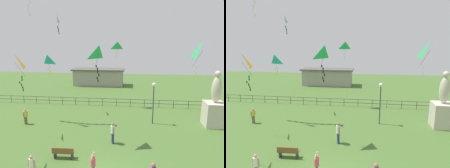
# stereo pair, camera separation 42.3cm
# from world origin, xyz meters

# --- Properties ---
(statue_monument) EXTENTS (1.77, 1.77, 5.31)m
(statue_monument) POSITION_xyz_m (9.12, 8.99, 1.67)
(statue_monument) COLOR beige
(statue_monument) RESTS_ON ground_plane
(lamppost) EXTENTS (0.36, 0.36, 4.09)m
(lamppost) POSITION_xyz_m (3.42, 8.90, 3.01)
(lamppost) COLOR #38383D
(lamppost) RESTS_ON ground_plane
(park_bench) EXTENTS (1.52, 0.48, 0.85)m
(park_bench) POSITION_xyz_m (-3.19, 2.03, 0.46)
(park_bench) COLOR brown
(park_bench) RESTS_ON ground_plane
(person_1) EXTENTS (0.32, 0.49, 1.74)m
(person_1) POSITION_xyz_m (-0.04, 4.53, 1.00)
(person_1) COLOR navy
(person_1) RESTS_ON ground_plane
(person_3) EXTENTS (0.32, 0.39, 1.55)m
(person_3) POSITION_xyz_m (-8.88, 7.41, 0.89)
(person_3) COLOR brown
(person_3) RESTS_ON ground_plane
(person_4) EXTENTS (0.45, 0.28, 1.49)m
(person_4) POSITION_xyz_m (-4.29, -0.17, 0.86)
(person_4) COLOR #99999E
(person_4) RESTS_ON ground_plane
(person_5) EXTENTS (0.29, 0.49, 1.76)m
(person_5) POSITION_xyz_m (-0.75, 0.30, 0.89)
(person_5) COLOR #3F4C47
(person_5) RESTS_ON ground_plane
(kite_0) EXTENTS (1.07, 0.66, 2.10)m
(kite_0) POSITION_xyz_m (-6.41, 7.69, 6.20)
(kite_0) COLOR #19B2B2
(kite_1) EXTENTS (1.20, 0.94, 1.92)m
(kite_1) POSITION_xyz_m (-0.45, 13.65, 7.34)
(kite_1) COLOR #1EB759
(kite_2) EXTENTS (1.10, 0.97, 2.59)m
(kite_2) POSITION_xyz_m (6.72, 6.26, 7.21)
(kite_2) COLOR #1EB759
(kite_3) EXTENTS (1.04, 1.19, 2.69)m
(kite_3) POSITION_xyz_m (-1.02, 4.41, 7.02)
(kite_3) COLOR #1EB759
(kite_4) EXTENTS (1.23, 1.31, 3.07)m
(kite_4) POSITION_xyz_m (-8.02, 5.14, 6.20)
(kite_4) COLOR yellow
(kite_6) EXTENTS (0.49, 1.09, 2.04)m
(kite_6) POSITION_xyz_m (-6.79, 11.54, 10.21)
(kite_6) COLOR #1EB759
(waterfront_railing) EXTENTS (36.02, 0.06, 0.95)m
(waterfront_railing) POSITION_xyz_m (-0.41, 14.00, 0.63)
(waterfront_railing) COLOR #4C4742
(waterfront_railing) RESTS_ON ground_plane
(pavilion_building) EXTENTS (9.43, 3.62, 3.05)m
(pavilion_building) POSITION_xyz_m (-4.93, 26.00, 1.56)
(pavilion_building) COLOR gray
(pavilion_building) RESTS_ON ground_plane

